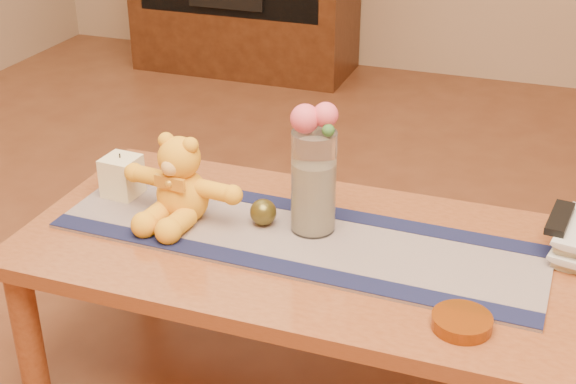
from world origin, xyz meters
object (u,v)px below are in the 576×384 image
(amber_dish, at_px, (462,322))
(glass_vase, at_px, (314,182))
(book_bottom, at_px, (556,243))
(tv_remote, at_px, (560,218))
(teddy_bear, at_px, (182,179))
(pillar_candle, at_px, (122,176))
(bronze_ball, at_px, (263,212))

(amber_dish, bearing_deg, glass_vase, 146.35)
(book_bottom, distance_m, tv_remote, 0.08)
(glass_vase, xyz_separation_m, book_bottom, (0.57, 0.13, -0.13))
(glass_vase, bearing_deg, teddy_bear, -171.27)
(teddy_bear, bearing_deg, amber_dish, -10.78)
(glass_vase, distance_m, tv_remote, 0.59)
(pillar_candle, xyz_separation_m, book_bottom, (1.12, 0.12, -0.05))
(amber_dish, bearing_deg, pillar_candle, 163.61)
(pillar_candle, relative_size, glass_vase, 0.41)
(tv_remote, height_order, amber_dish, tv_remote)
(teddy_bear, distance_m, bronze_ball, 0.22)
(bronze_ball, bearing_deg, teddy_bear, -171.52)
(teddy_bear, xyz_separation_m, book_bottom, (0.91, 0.18, -0.10))
(pillar_candle, distance_m, bronze_ball, 0.42)
(glass_vase, bearing_deg, amber_dish, -33.65)
(amber_dish, bearing_deg, teddy_bear, 163.29)
(teddy_bear, height_order, glass_vase, glass_vase)
(teddy_bear, height_order, tv_remote, teddy_bear)
(book_bottom, height_order, amber_dish, amber_dish)
(bronze_ball, bearing_deg, glass_vase, 9.13)
(bronze_ball, relative_size, tv_remote, 0.42)
(pillar_candle, relative_size, amber_dish, 0.86)
(teddy_bear, bearing_deg, pillar_candle, 170.68)
(pillar_candle, height_order, bronze_ball, pillar_candle)
(pillar_candle, distance_m, amber_dish, 0.99)
(pillar_candle, relative_size, book_bottom, 0.48)
(bronze_ball, xyz_separation_m, book_bottom, (0.70, 0.15, -0.03))
(pillar_candle, xyz_separation_m, glass_vase, (0.54, -0.01, 0.08))
(teddy_bear, relative_size, book_bottom, 1.41)
(teddy_bear, distance_m, amber_dish, 0.78)
(bronze_ball, height_order, amber_dish, bronze_ball)
(book_bottom, bearing_deg, teddy_bear, -164.95)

